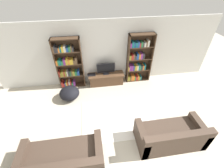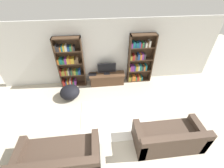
# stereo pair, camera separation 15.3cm
# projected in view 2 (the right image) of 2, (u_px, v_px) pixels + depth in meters

# --- Properties ---
(wall_back) EXTENTS (8.80, 0.06, 2.60)m
(wall_back) POSITION_uv_depth(u_px,v_px,m) (109.00, 53.00, 5.96)
(wall_back) COLOR silver
(wall_back) RESTS_ON ground_plane
(bookshelf_left) EXTENTS (1.01, 0.30, 2.07)m
(bookshelf_left) POSITION_uv_depth(u_px,v_px,m) (70.00, 64.00, 5.86)
(bookshelf_left) COLOR #422D1E
(bookshelf_left) RESTS_ON ground_plane
(bookshelf_right) EXTENTS (1.01, 0.30, 2.07)m
(bookshelf_right) POSITION_uv_depth(u_px,v_px,m) (139.00, 60.00, 6.11)
(bookshelf_right) COLOR #422D1E
(bookshelf_right) RESTS_ON ground_plane
(tv_stand) EXTENTS (1.48, 0.46, 0.48)m
(tv_stand) POSITION_uv_depth(u_px,v_px,m) (107.00, 79.00, 6.37)
(tv_stand) COLOR brown
(tv_stand) RESTS_ON ground_plane
(television) EXTENTS (0.75, 0.16, 0.50)m
(television) POSITION_uv_depth(u_px,v_px,m) (107.00, 68.00, 6.08)
(television) COLOR black
(television) RESTS_ON tv_stand
(laptop) EXTENTS (0.33, 0.22, 0.03)m
(laptop) POSITION_uv_depth(u_px,v_px,m) (92.00, 74.00, 6.19)
(laptop) COLOR #28282D
(laptop) RESTS_ON tv_stand
(area_rug) EXTENTS (2.39, 1.73, 0.02)m
(area_rug) POSITION_uv_depth(u_px,v_px,m) (117.00, 118.00, 5.01)
(area_rug) COLOR white
(area_rug) RESTS_ON ground_plane
(couch_left_sectional) EXTENTS (2.02, 0.99, 0.77)m
(couch_left_sectional) POSITION_uv_depth(u_px,v_px,m) (59.00, 159.00, 3.69)
(couch_left_sectional) COLOR #423328
(couch_left_sectional) RESTS_ON ground_plane
(couch_right_sofa) EXTENTS (1.84, 0.88, 0.82)m
(couch_right_sofa) POSITION_uv_depth(u_px,v_px,m) (168.00, 138.00, 4.11)
(couch_right_sofa) COLOR #423328
(couch_right_sofa) RESTS_ON ground_plane
(beanbag_ottoman) EXTENTS (0.74, 0.74, 0.49)m
(beanbag_ottoman) POSITION_uv_depth(u_px,v_px,m) (70.00, 92.00, 5.68)
(beanbag_ottoman) COLOR black
(beanbag_ottoman) RESTS_ON ground_plane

